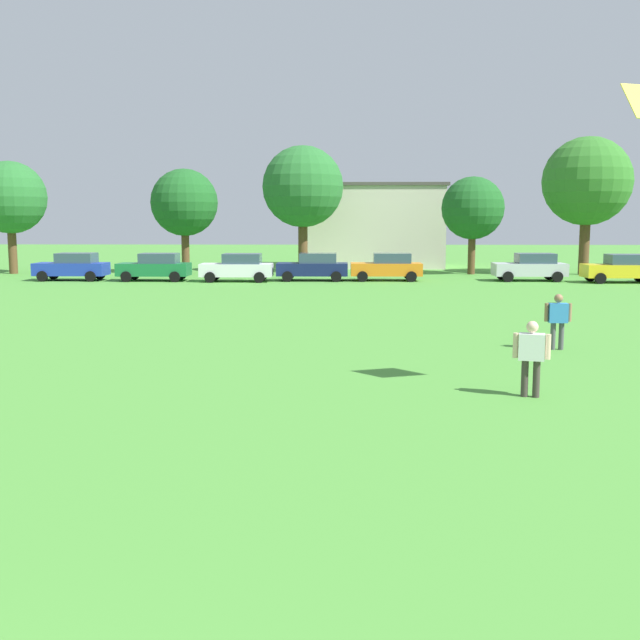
% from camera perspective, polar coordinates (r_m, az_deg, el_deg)
% --- Properties ---
extents(ground_plane, '(160.00, 160.00, 0.00)m').
position_cam_1_polar(ground_plane, '(33.04, -4.07, 1.11)').
color(ground_plane, '#4C9338').
extents(adult_bystander, '(0.75, 0.42, 1.62)m').
position_cam_1_polar(adult_bystander, '(16.46, 15.62, -2.34)').
color(adult_bystander, '#3F3833').
rests_on(adult_bystander, ground).
extents(bystander_near_trees, '(0.76, 0.32, 1.61)m').
position_cam_1_polar(bystander_near_trees, '(22.69, 17.46, 0.24)').
color(bystander_near_trees, '#4C4C51').
rests_on(bystander_near_trees, ground).
extents(parked_car_blue_0, '(4.30, 2.02, 1.68)m').
position_cam_1_polar(parked_car_blue_0, '(48.82, -18.11, 3.85)').
color(parked_car_blue_0, '#1E38AD').
rests_on(parked_car_blue_0, ground).
extents(parked_car_green_1, '(4.30, 2.02, 1.68)m').
position_cam_1_polar(parked_car_green_1, '(47.17, -12.29, 3.93)').
color(parked_car_green_1, '#196B38').
rests_on(parked_car_green_1, ground).
extents(parked_car_white_2, '(4.30, 2.02, 1.68)m').
position_cam_1_polar(parked_car_white_2, '(45.86, -6.19, 3.96)').
color(parked_car_white_2, white).
rests_on(parked_car_white_2, ground).
extents(parked_car_navy_3, '(4.30, 2.02, 1.68)m').
position_cam_1_polar(parked_car_navy_3, '(46.21, -0.47, 4.03)').
color(parked_car_navy_3, '#141E4C').
rests_on(parked_car_navy_3, ground).
extents(parked_car_orange_4, '(4.30, 2.02, 1.68)m').
position_cam_1_polar(parked_car_orange_4, '(46.41, 5.10, 4.02)').
color(parked_car_orange_4, orange).
rests_on(parked_car_orange_4, ground).
extents(parked_car_silver_5, '(4.30, 2.02, 1.68)m').
position_cam_1_polar(parked_car_silver_5, '(47.77, 15.57, 3.87)').
color(parked_car_silver_5, silver).
rests_on(parked_car_silver_5, ground).
extents(parked_car_yellow_6, '(4.30, 2.02, 1.68)m').
position_cam_1_polar(parked_car_yellow_6, '(48.19, 21.78, 3.64)').
color(parked_car_yellow_6, yellow).
rests_on(parked_car_yellow_6, ground).
extents(tree_far_left, '(4.92, 4.92, 7.66)m').
position_cam_1_polar(tree_far_left, '(56.35, -22.31, 8.50)').
color(tree_far_left, brown).
rests_on(tree_far_left, ground).
extents(tree_left, '(4.60, 4.60, 7.17)m').
position_cam_1_polar(tree_left, '(53.52, -10.17, 8.67)').
color(tree_left, brown).
rests_on(tree_left, ground).
extents(tree_center, '(5.66, 5.66, 8.81)m').
position_cam_1_polar(tree_center, '(53.56, -1.31, 9.97)').
color(tree_center, brown).
rests_on(tree_center, ground).
extents(tree_right, '(4.23, 4.23, 6.59)m').
position_cam_1_polar(tree_right, '(52.70, 11.42, 8.23)').
color(tree_right, brown).
rests_on(tree_right, ground).
extents(tree_far_right, '(5.91, 5.91, 9.21)m').
position_cam_1_polar(tree_far_right, '(54.51, 19.46, 9.78)').
color(tree_far_right, brown).
rests_on(tree_far_right, ground).
extents(house_left, '(10.85, 6.97, 6.45)m').
position_cam_1_polar(house_left, '(60.14, 4.08, 7.10)').
color(house_left, beige).
rests_on(house_left, ground).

